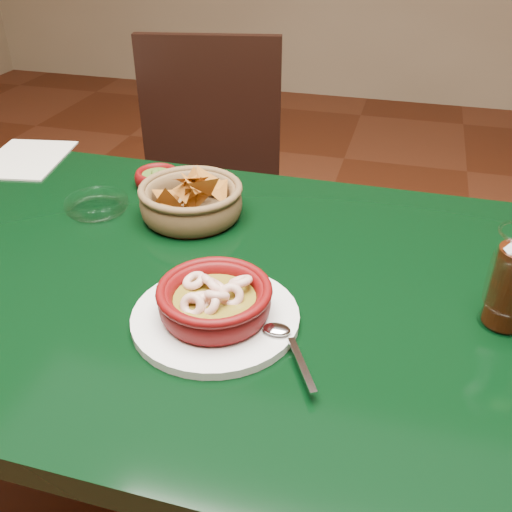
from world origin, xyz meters
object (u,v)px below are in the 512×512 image
(shrimp_plate, at_px, (215,304))
(chip_basket, at_px, (191,200))
(dining_chair, at_px, (207,194))
(dining_table, at_px, (181,316))

(shrimp_plate, relative_size, chip_basket, 1.28)
(dining_chair, distance_m, shrimp_plate, 0.92)
(dining_table, bearing_deg, chip_basket, 102.89)
(dining_table, relative_size, chip_basket, 5.33)
(dining_table, distance_m, chip_basket, 0.22)
(dining_chair, height_order, chip_basket, dining_chair)
(dining_chair, bearing_deg, dining_table, -73.16)
(dining_chair, relative_size, chip_basket, 4.19)
(dining_table, distance_m, shrimp_plate, 0.20)
(dining_table, xyz_separation_m, dining_chair, (-0.21, 0.71, -0.13))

